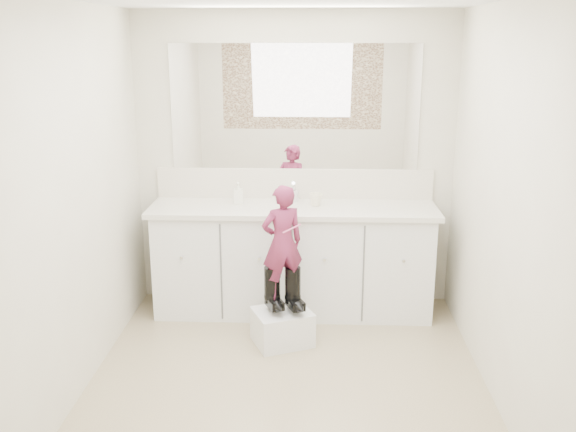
{
  "coord_description": "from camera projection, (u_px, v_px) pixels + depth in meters",
  "views": [
    {
      "loc": [
        0.16,
        -3.69,
        2.2
      ],
      "look_at": [
        -0.02,
        0.74,
        0.94
      ],
      "focal_mm": 40.0,
      "sensor_mm": 36.0,
      "label": 1
    }
  ],
  "objects": [
    {
      "name": "toothbrush",
      "position": [
        292.0,
        229.0,
        4.45
      ],
      "size": [
        0.13,
        0.06,
        0.06
      ],
      "primitive_type": "cylinder",
      "rotation": [
        0.0,
        1.22,
        0.4
      ],
      "color": "#D85485",
      "rests_on": "toddler"
    },
    {
      "name": "toddler",
      "position": [
        282.0,
        243.0,
        4.56
      ],
      "size": [
        0.36,
        0.31,
        0.84
      ],
      "primitive_type": "imported",
      "rotation": [
        0.0,
        0.0,
        3.55
      ],
      "color": "#B33768",
      "rests_on": "step_stool"
    },
    {
      "name": "backsplash",
      "position": [
        294.0,
        184.0,
        5.31
      ],
      "size": [
        2.28,
        0.03,
        0.25
      ],
      "primitive_type": "cube",
      "color": "beige",
      "rests_on": "countertop"
    },
    {
      "name": "wall_right",
      "position": [
        506.0,
        211.0,
        3.78
      ],
      "size": [
        0.0,
        3.0,
        3.0
      ],
      "primitive_type": "plane",
      "rotation": [
        1.57,
        0.0,
        -1.57
      ],
      "color": "beige",
      "rests_on": "floor"
    },
    {
      "name": "wall_back",
      "position": [
        294.0,
        161.0,
        5.27
      ],
      "size": [
        2.6,
        0.0,
        2.6
      ],
      "primitive_type": "plane",
      "rotation": [
        1.57,
        0.0,
        0.0
      ],
      "color": "beige",
      "rests_on": "floor"
    },
    {
      "name": "cup",
      "position": [
        316.0,
        200.0,
        5.09
      ],
      "size": [
        0.14,
        0.14,
        0.1
      ],
      "primitive_type": "imported",
      "rotation": [
        0.0,
        0.0,
        0.4
      ],
      "color": "#F0E6C0",
      "rests_on": "countertop"
    },
    {
      "name": "boot_right",
      "position": [
        293.0,
        289.0,
        4.66
      ],
      "size": [
        0.2,
        0.25,
        0.33
      ],
      "primitive_type": null,
      "rotation": [
        0.0,
        0.0,
        0.4
      ],
      "color": "black",
      "rests_on": "step_stool"
    },
    {
      "name": "soap_bottle",
      "position": [
        238.0,
        193.0,
        5.16
      ],
      "size": [
        0.09,
        0.09,
        0.17
      ],
      "primitive_type": "imported",
      "rotation": [
        0.0,
        0.0,
        0.14
      ],
      "color": "silver",
      "rests_on": "countertop"
    },
    {
      "name": "wall_left",
      "position": [
        72.0,
        206.0,
        3.88
      ],
      "size": [
        0.0,
        3.0,
        3.0
      ],
      "primitive_type": "plane",
      "rotation": [
        1.57,
        0.0,
        1.57
      ],
      "color": "beige",
      "rests_on": "floor"
    },
    {
      "name": "mirror",
      "position": [
        295.0,
        107.0,
        5.14
      ],
      "size": [
        2.0,
        0.02,
        1.0
      ],
      "primitive_type": "cube",
      "color": "white",
      "rests_on": "wall_back"
    },
    {
      "name": "floor",
      "position": [
        287.0,
        387.0,
        4.15
      ],
      "size": [
        3.0,
        3.0,
        0.0
      ],
      "primitive_type": "plane",
      "color": "#897259",
      "rests_on": "ground"
    },
    {
      "name": "countertop",
      "position": [
        293.0,
        209.0,
        5.08
      ],
      "size": [
        2.28,
        0.58,
        0.04
      ],
      "primitive_type": "cube",
      "color": "beige",
      "rests_on": "vanity_cabinet"
    },
    {
      "name": "wall_front",
      "position": [
        268.0,
        313.0,
        2.39
      ],
      "size": [
        2.6,
        0.0,
        2.6
      ],
      "primitive_type": "plane",
      "rotation": [
        -1.57,
        0.0,
        0.0
      ],
      "color": "beige",
      "rests_on": "floor"
    },
    {
      "name": "faucet",
      "position": [
        294.0,
        195.0,
        5.22
      ],
      "size": [
        0.08,
        0.08,
        0.1
      ],
      "primitive_type": "cylinder",
      "color": "silver",
      "rests_on": "countertop"
    },
    {
      "name": "vanity_cabinet",
      "position": [
        293.0,
        261.0,
        5.22
      ],
      "size": [
        2.2,
        0.55,
        0.85
      ],
      "primitive_type": "cube",
      "color": "silver",
      "rests_on": "floor"
    },
    {
      "name": "boot_left",
      "position": [
        272.0,
        289.0,
        4.66
      ],
      "size": [
        0.2,
        0.25,
        0.33
      ],
      "primitive_type": null,
      "rotation": [
        0.0,
        0.0,
        0.4
      ],
      "color": "black",
      "rests_on": "step_stool"
    },
    {
      "name": "dot_panel",
      "position": [
        268.0,
        195.0,
        2.27
      ],
      "size": [
        2.0,
        0.01,
        1.2
      ],
      "primitive_type": "cube",
      "color": "#472819",
      "rests_on": "wall_front"
    },
    {
      "name": "step_stool",
      "position": [
        282.0,
        327.0,
        4.72
      ],
      "size": [
        0.5,
        0.46,
        0.25
      ],
      "primitive_type": "cube",
      "rotation": [
        0.0,
        0.0,
        0.4
      ],
      "color": "silver",
      "rests_on": "floor"
    }
  ]
}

